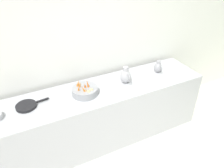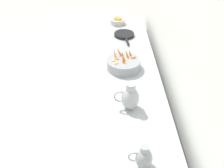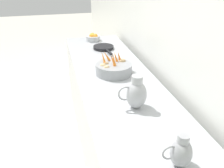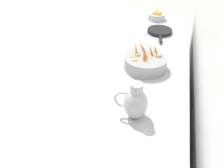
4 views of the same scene
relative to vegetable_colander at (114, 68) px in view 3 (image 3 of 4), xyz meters
The scene contains 7 objects.
tile_wall_left 1.02m from the vegetable_colander, 122.54° to the left, with size 0.10×9.16×3.00m, color silver.
prep_counter 0.56m from the vegetable_colander, 90.55° to the left, with size 0.71×3.06×0.90m, color #ADAFB5.
vegetable_colander is the anchor object (origin of this frame).
orange_bowl 1.10m from the vegetable_colander, 89.60° to the right, with size 0.19×0.19×0.10m.
metal_pitcher_tall 0.62m from the vegetable_colander, 91.03° to the left, with size 0.21×0.15×0.25m.
metal_pitcher_short 1.22m from the vegetable_colander, 92.44° to the left, with size 0.17×0.12×0.20m.
skillet_on_counter 0.74m from the vegetable_colander, 94.59° to the right, with size 0.25×0.41×0.03m.
Camera 3 is at (-0.96, 1.80, 1.87)m, focal length 39.33 mm.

